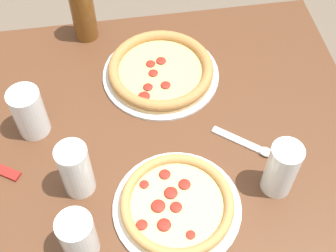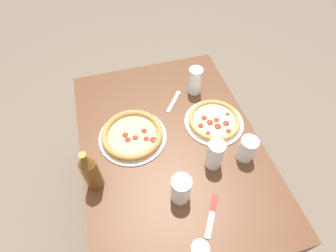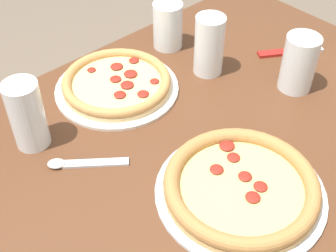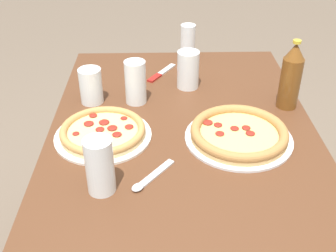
{
  "view_description": "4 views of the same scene",
  "coord_description": "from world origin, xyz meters",
  "px_view_note": "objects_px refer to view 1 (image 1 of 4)",
  "views": [
    {
      "loc": [
        0.04,
        0.74,
        1.75
      ],
      "look_at": [
        -0.07,
        0.06,
        0.8
      ],
      "focal_mm": 50.0,
      "sensor_mm": 36.0,
      "label": 1
    },
    {
      "loc": [
        0.68,
        -0.21,
        1.81
      ],
      "look_at": [
        -0.07,
        0.01,
        0.78
      ],
      "focal_mm": 28.0,
      "sensor_mm": 36.0,
      "label": 2
    },
    {
      "loc": [
        -0.58,
        -0.51,
        1.46
      ],
      "look_at": [
        -0.09,
        0.03,
        0.78
      ],
      "focal_mm": 50.0,
      "sensor_mm": 36.0,
      "label": 3
    },
    {
      "loc": [
        -1.16,
        0.08,
        1.48
      ],
      "look_at": [
        -0.06,
        0.05,
        0.77
      ],
      "focal_mm": 45.0,
      "sensor_mm": 36.0,
      "label": 4
    }
  ],
  "objects_px": {
    "glass_cola": "(30,114)",
    "beer_bottle": "(82,5)",
    "pizza_margherita": "(177,205)",
    "glass_water": "(76,171)",
    "spoon": "(250,145)",
    "glass_orange_juice": "(78,237)",
    "glass_red_wine": "(281,170)",
    "pizza_pepperoni": "(161,71)"
  },
  "relations": [
    {
      "from": "pizza_margherita",
      "to": "glass_red_wine",
      "type": "bearing_deg",
      "value": -174.73
    },
    {
      "from": "glass_orange_juice",
      "to": "beer_bottle",
      "type": "height_order",
      "value": "beer_bottle"
    },
    {
      "from": "pizza_margherita",
      "to": "beer_bottle",
      "type": "bearing_deg",
      "value": -74.2
    },
    {
      "from": "pizza_pepperoni",
      "to": "spoon",
      "type": "xyz_separation_m",
      "value": [
        -0.19,
        0.28,
        -0.02
      ]
    },
    {
      "from": "glass_water",
      "to": "glass_cola",
      "type": "distance_m",
      "value": 0.22
    },
    {
      "from": "spoon",
      "to": "pizza_margherita",
      "type": "bearing_deg",
      "value": 33.87
    },
    {
      "from": "glass_water",
      "to": "spoon",
      "type": "height_order",
      "value": "glass_water"
    },
    {
      "from": "pizza_margherita",
      "to": "pizza_pepperoni",
      "type": "bearing_deg",
      "value": -93.26
    },
    {
      "from": "glass_cola",
      "to": "spoon",
      "type": "bearing_deg",
      "value": 165.4
    },
    {
      "from": "pizza_pepperoni",
      "to": "glass_orange_juice",
      "type": "relative_size",
      "value": 2.64
    },
    {
      "from": "pizza_pepperoni",
      "to": "beer_bottle",
      "type": "xyz_separation_m",
      "value": [
        0.2,
        -0.2,
        0.1
      ]
    },
    {
      "from": "glass_cola",
      "to": "glass_red_wine",
      "type": "xyz_separation_m",
      "value": [
        -0.58,
        0.27,
        0.01
      ]
    },
    {
      "from": "glass_red_wine",
      "to": "glass_water",
      "type": "bearing_deg",
      "value": -8.79
    },
    {
      "from": "pizza_margherita",
      "to": "glass_water",
      "type": "bearing_deg",
      "value": -23.26
    },
    {
      "from": "glass_water",
      "to": "pizza_margherita",
      "type": "bearing_deg",
      "value": 156.74
    },
    {
      "from": "glass_cola",
      "to": "beer_bottle",
      "type": "xyz_separation_m",
      "value": [
        -0.16,
        -0.34,
        0.05
      ]
    },
    {
      "from": "pizza_margherita",
      "to": "glass_orange_juice",
      "type": "xyz_separation_m",
      "value": [
        0.23,
        0.06,
        0.04
      ]
    },
    {
      "from": "glass_water",
      "to": "glass_cola",
      "type": "height_order",
      "value": "glass_water"
    },
    {
      "from": "glass_water",
      "to": "spoon",
      "type": "distance_m",
      "value": 0.45
    },
    {
      "from": "pizza_margherita",
      "to": "glass_cola",
      "type": "distance_m",
      "value": 0.44
    },
    {
      "from": "pizza_margherita",
      "to": "glass_water",
      "type": "height_order",
      "value": "glass_water"
    },
    {
      "from": "glass_red_wine",
      "to": "beer_bottle",
      "type": "xyz_separation_m",
      "value": [
        0.43,
        -0.6,
        0.04
      ]
    },
    {
      "from": "glass_water",
      "to": "glass_red_wine",
      "type": "height_order",
      "value": "glass_red_wine"
    },
    {
      "from": "glass_water",
      "to": "glass_red_wine",
      "type": "relative_size",
      "value": 0.99
    },
    {
      "from": "spoon",
      "to": "beer_bottle",
      "type": "bearing_deg",
      "value": -50.78
    },
    {
      "from": "glass_orange_juice",
      "to": "glass_red_wine",
      "type": "distance_m",
      "value": 0.48
    },
    {
      "from": "glass_cola",
      "to": "spoon",
      "type": "xyz_separation_m",
      "value": [
        -0.55,
        0.14,
        -0.06
      ]
    },
    {
      "from": "pizza_margherita",
      "to": "beer_bottle",
      "type": "relative_size",
      "value": 1.24
    },
    {
      "from": "glass_red_wine",
      "to": "pizza_margherita",
      "type": "bearing_deg",
      "value": 5.27
    },
    {
      "from": "pizza_margherita",
      "to": "pizza_pepperoni",
      "type": "height_order",
      "value": "pizza_pepperoni"
    },
    {
      "from": "spoon",
      "to": "glass_orange_juice",
      "type": "bearing_deg",
      "value": 25.06
    },
    {
      "from": "glass_orange_juice",
      "to": "spoon",
      "type": "bearing_deg",
      "value": -154.94
    },
    {
      "from": "glass_water",
      "to": "glass_red_wine",
      "type": "xyz_separation_m",
      "value": [
        -0.47,
        0.07,
        0.0
      ]
    },
    {
      "from": "pizza_margherita",
      "to": "glass_red_wine",
      "type": "distance_m",
      "value": 0.25
    },
    {
      "from": "pizza_pepperoni",
      "to": "glass_red_wine",
      "type": "height_order",
      "value": "glass_red_wine"
    },
    {
      "from": "pizza_pepperoni",
      "to": "glass_water",
      "type": "bearing_deg",
      "value": 53.05
    },
    {
      "from": "pizza_margherita",
      "to": "glass_orange_juice",
      "type": "height_order",
      "value": "glass_orange_juice"
    },
    {
      "from": "beer_bottle",
      "to": "spoon",
      "type": "bearing_deg",
      "value": 129.22
    },
    {
      "from": "glass_water",
      "to": "glass_orange_juice",
      "type": "height_order",
      "value": "glass_water"
    },
    {
      "from": "glass_red_wine",
      "to": "beer_bottle",
      "type": "relative_size",
      "value": 0.64
    },
    {
      "from": "glass_cola",
      "to": "glass_orange_juice",
      "type": "bearing_deg",
      "value": 107.06
    },
    {
      "from": "pizza_margherita",
      "to": "glass_cola",
      "type": "bearing_deg",
      "value": -40.79
    }
  ]
}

